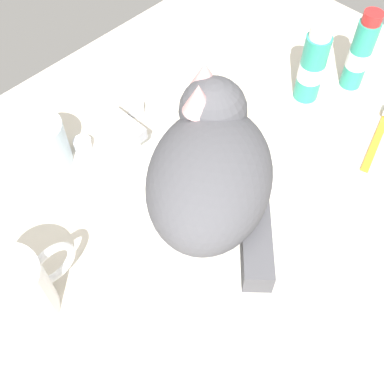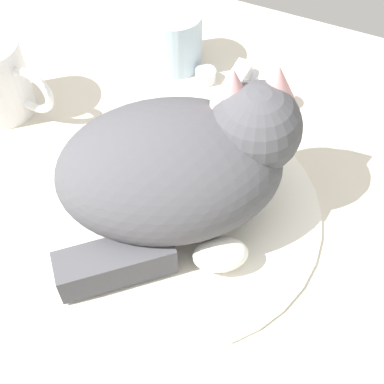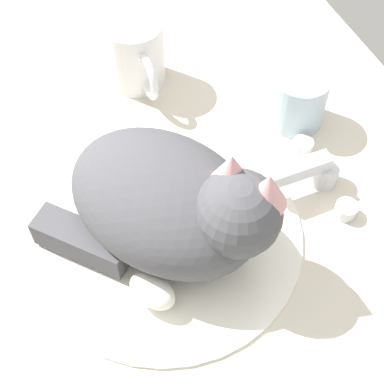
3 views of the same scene
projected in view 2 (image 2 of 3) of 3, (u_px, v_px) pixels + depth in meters
The scene contains 5 objects.
ground_plane at pixel (172, 219), 61.24cm from camera, with size 110.00×82.50×3.00cm, color beige.
sink_basin at pixel (172, 209), 59.69cm from camera, with size 32.97×32.97×0.92cm, color white.
faucet at pixel (241, 85), 69.55cm from camera, with size 13.84×9.89×5.45cm.
cat at pixel (184, 165), 54.05cm from camera, with size 28.26×28.10×15.89cm.
rinse_cup at pixel (174, 39), 72.83cm from camera, with size 7.59×7.59×7.87cm.
Camera 2 is at (16.78, -30.97, 48.74)cm, focal length 50.54 mm.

